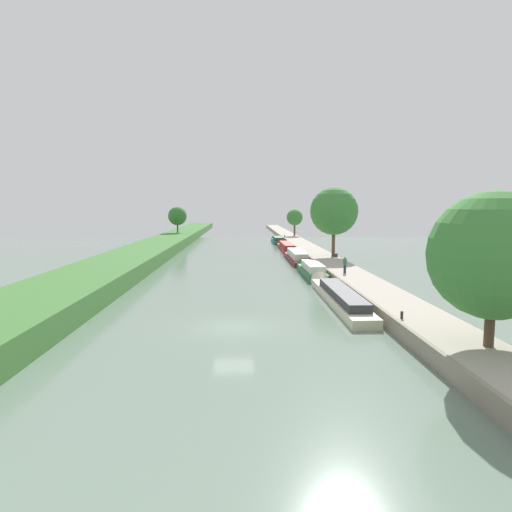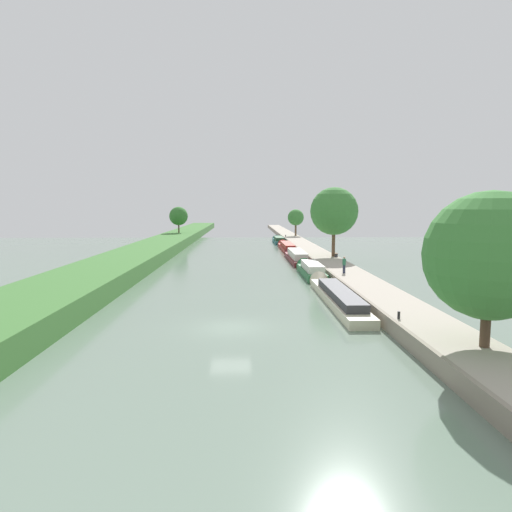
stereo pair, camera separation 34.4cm
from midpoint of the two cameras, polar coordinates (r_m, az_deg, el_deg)
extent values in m
plane|color=slate|center=(27.84, -2.94, -9.19)|extent=(160.00, 160.00, 0.00)
cube|color=#3D7033|center=(30.92, -28.45, -6.78)|extent=(7.26, 260.00, 1.68)
cube|color=#A89E8E|center=(29.73, 19.89, -7.64)|extent=(3.68, 260.00, 0.93)
cube|color=gray|center=(29.07, 16.25, -7.77)|extent=(0.25, 260.00, 0.98)
cube|color=beige|center=(34.95, 10.79, -5.52)|extent=(1.89, 15.24, 0.65)
cube|color=#333338|center=(34.10, 11.09, -4.76)|extent=(1.55, 10.67, 0.59)
cone|color=beige|center=(42.85, 8.45, -3.27)|extent=(1.80, 1.13, 1.80)
cube|color=#1E6033|center=(47.91, 7.36, -2.16)|extent=(1.97, 9.14, 0.77)
cube|color=silver|center=(47.35, 7.46, -1.33)|extent=(1.62, 6.40, 0.75)
cone|color=#1E6033|center=(52.96, 6.50, -1.33)|extent=(1.88, 1.18, 1.88)
cube|color=maroon|center=(60.78, 5.41, -0.39)|extent=(2.09, 13.08, 0.63)
cube|color=silver|center=(60.05, 5.49, 0.26)|extent=(1.71, 9.15, 0.89)
cone|color=maroon|center=(67.85, 4.68, 0.33)|extent=(1.98, 1.25, 1.98)
cube|color=maroon|center=(76.25, 4.12, 0.98)|extent=(1.91, 15.10, 0.58)
cube|color=maroon|center=(75.44, 4.18, 1.42)|extent=(1.57, 10.57, 0.71)
cone|color=maroon|center=(84.31, 3.58, 1.51)|extent=(1.82, 1.15, 1.82)
cube|color=#195B60|center=(90.59, 3.04, 1.87)|extent=(1.97, 9.82, 0.66)
cube|color=#234C2D|center=(90.05, 3.06, 2.27)|extent=(1.62, 6.88, 0.69)
cone|color=#195B60|center=(96.06, 2.77, 2.13)|extent=(1.87, 1.18, 1.87)
cylinder|color=#4C3828|center=(23.51, 27.86, -7.15)|extent=(0.46, 0.46, 2.69)
sphere|color=#3D7F38|center=(23.03, 28.25, 0.09)|extent=(5.94, 5.94, 5.94)
cylinder|color=brown|center=(59.02, 10.11, 1.99)|extent=(0.45, 0.45, 4.22)
sphere|color=#3D7F38|center=(58.86, 10.18, 5.71)|extent=(6.22, 6.22, 6.22)
cylinder|color=brown|center=(99.65, 5.23, 3.51)|extent=(0.42, 0.42, 3.12)
sphere|color=#3D7F38|center=(99.55, 5.24, 4.98)|extent=(3.60, 3.60, 3.60)
cylinder|color=#4C3828|center=(99.17, -9.81, 3.71)|extent=(0.31, 0.31, 2.56)
sphere|color=#33702D|center=(99.09, -9.84, 5.09)|extent=(4.06, 4.06, 4.06)
cylinder|color=#282D42|center=(44.47, 11.48, -1.66)|extent=(0.26, 0.26, 0.82)
cylinder|color=#286647|center=(44.37, 11.51, -0.74)|extent=(0.34, 0.34, 0.62)
sphere|color=tan|center=(44.33, 11.52, -0.20)|extent=(0.22, 0.22, 0.22)
cylinder|color=black|center=(27.46, 18.25, -7.25)|extent=(0.16, 0.16, 0.45)
cylinder|color=black|center=(95.99, 3.94, 2.61)|extent=(0.16, 0.16, 0.45)
cube|color=#333338|center=(58.39, 10.45, 0.06)|extent=(0.40, 0.08, 0.41)
cube|color=#333338|center=(59.56, 10.21, 0.19)|extent=(0.40, 0.08, 0.41)
cube|color=brown|center=(58.95, 10.33, 0.35)|extent=(0.44, 1.50, 0.06)
camera|label=1|loc=(0.17, -89.83, 0.02)|focal=31.07mm
camera|label=2|loc=(0.17, 90.17, -0.02)|focal=31.07mm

